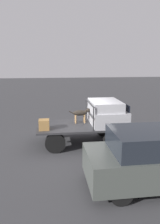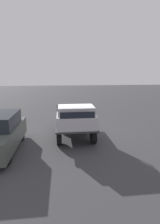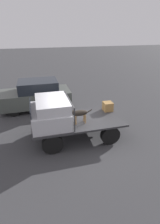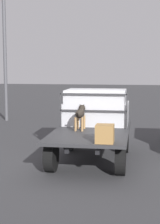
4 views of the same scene
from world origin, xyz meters
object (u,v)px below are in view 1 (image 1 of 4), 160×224
at_px(flatbed_truck, 82,130).
at_px(cargo_crate, 44,125).
at_px(parked_sedan, 154,158).
at_px(dog, 81,113).

bearing_deg(flatbed_truck, cargo_crate, -162.54).
xyz_separation_m(flatbed_truck, parked_sedan, (1.60, -3.64, 0.23)).
bearing_deg(cargo_crate, flatbed_truck, 17.46).
height_order(cargo_crate, parked_sedan, parked_sedan).
relative_size(cargo_crate, parked_sedan, 0.10).
xyz_separation_m(dog, cargo_crate, (-1.65, -0.83, -0.24)).
height_order(dog, cargo_crate, dog).
relative_size(flatbed_truck, dog, 3.81).
distance_m(dog, parked_sedan, 4.28).
height_order(flatbed_truck, parked_sedan, parked_sedan).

